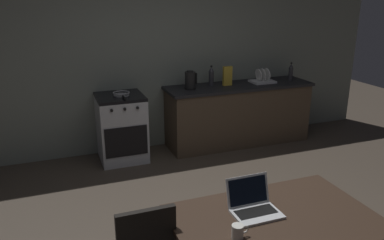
% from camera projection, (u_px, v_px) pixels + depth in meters
% --- Properties ---
extents(ground_plane, '(12.00, 12.00, 0.00)m').
position_uv_depth(ground_plane, '(224.00, 233.00, 3.61)').
color(ground_plane, '#473D33').
extents(back_wall, '(6.40, 0.10, 2.76)m').
position_uv_depth(back_wall, '(173.00, 50.00, 5.42)').
color(back_wall, gray).
rests_on(back_wall, ground_plane).
extents(kitchen_counter, '(2.16, 0.64, 0.89)m').
position_uv_depth(kitchen_counter, '(238.00, 114.00, 5.69)').
color(kitchen_counter, '#4C3D2D').
rests_on(kitchen_counter, ground_plane).
extents(stove_oven, '(0.60, 0.62, 0.89)m').
position_uv_depth(stove_oven, '(122.00, 128.00, 5.11)').
color(stove_oven, '#B7BABF').
rests_on(stove_oven, ground_plane).
extents(dining_table, '(1.36, 0.87, 0.71)m').
position_uv_depth(dining_table, '(275.00, 226.00, 2.59)').
color(dining_table, '#332319').
rests_on(dining_table, ground_plane).
extents(laptop, '(0.32, 0.28, 0.22)m').
position_uv_depth(laptop, '(254.00, 206.00, 2.63)').
color(laptop, silver).
rests_on(laptop, dining_table).
extents(electric_kettle, '(0.18, 0.15, 0.25)m').
position_uv_depth(electric_kettle, '(190.00, 80.00, 5.26)').
color(electric_kettle, black).
rests_on(electric_kettle, kitchen_counter).
extents(bottle, '(0.07, 0.07, 0.28)m').
position_uv_depth(bottle, '(291.00, 72.00, 5.74)').
color(bottle, '#2D2D33').
rests_on(bottle, kitchen_counter).
extents(frying_pan, '(0.22, 0.39, 0.05)m').
position_uv_depth(frying_pan, '(121.00, 94.00, 4.95)').
color(frying_pan, gray).
rests_on(frying_pan, stove_oven).
extents(coffee_mug, '(0.11, 0.07, 0.09)m').
position_uv_depth(coffee_mug, '(238.00, 232.00, 2.35)').
color(coffee_mug, silver).
rests_on(coffee_mug, dining_table).
extents(cereal_box, '(0.13, 0.05, 0.27)m').
position_uv_depth(cereal_box, '(227.00, 76.00, 5.47)').
color(cereal_box, gold).
rests_on(cereal_box, kitchen_counter).
extents(dish_rack, '(0.34, 0.26, 0.21)m').
position_uv_depth(dish_rack, '(263.00, 79.00, 5.67)').
color(dish_rack, silver).
rests_on(dish_rack, kitchen_counter).
extents(bottle_b, '(0.07, 0.07, 0.29)m').
position_uv_depth(bottle_b, '(211.00, 76.00, 5.44)').
color(bottle_b, '#2D2D33').
rests_on(bottle_b, kitchen_counter).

